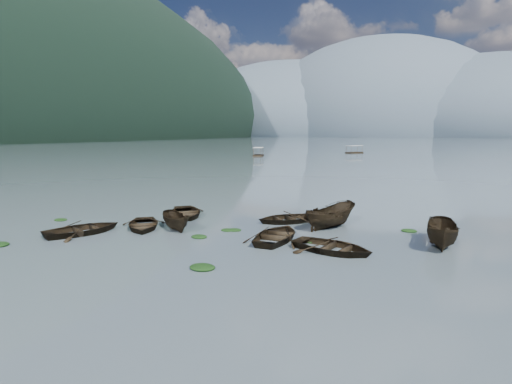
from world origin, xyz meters
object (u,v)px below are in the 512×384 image
(rowboat_0, at_px, (143,228))
(rowboat_3, at_px, (277,240))
(pontoon_centre, at_px, (354,153))
(pontoon_left, at_px, (258,156))

(rowboat_0, height_order, rowboat_3, rowboat_3)
(rowboat_0, xyz_separation_m, pontoon_centre, (-0.96, 114.07, 0.00))
(rowboat_0, relative_size, pontoon_left, 0.70)
(rowboat_3, xyz_separation_m, pontoon_centre, (-10.64, 113.49, 0.00))
(pontoon_left, xyz_separation_m, pontoon_centre, (23.56, 28.14, 0.00))
(rowboat_3, bearing_deg, pontoon_left, -66.44)
(pontoon_centre, bearing_deg, rowboat_3, -51.00)
(pontoon_left, bearing_deg, pontoon_centre, 35.97)
(rowboat_3, height_order, pontoon_left, pontoon_left)
(pontoon_left, bearing_deg, rowboat_0, -88.16)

